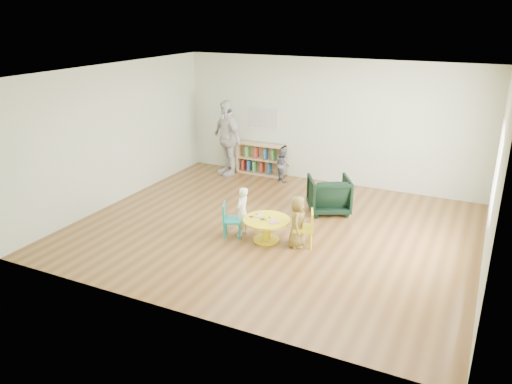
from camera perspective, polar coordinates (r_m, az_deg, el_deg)
room at (r=8.55m, az=2.28°, el=7.44°), size 7.10×7.00×2.80m
activity_table at (r=8.58m, az=1.20°, el=-3.87°), size 0.81×0.81×0.45m
kid_chair_left at (r=8.74m, az=-2.99°, el=-3.09°), size 0.43×0.43×0.61m
kid_chair_right at (r=8.43m, az=5.71°, el=-4.02°), size 0.43×0.43×0.63m
bookshelf at (r=12.11m, az=0.55°, el=3.79°), size 1.20×0.30×0.75m
alphabet_poster at (r=11.97m, az=0.89°, el=8.46°), size 0.74×0.01×0.54m
armchair at (r=9.87m, az=8.33°, el=-0.30°), size 1.05×1.06×0.72m
child_left at (r=8.73m, az=-1.59°, el=-2.27°), size 0.22×0.33×0.89m
child_right at (r=8.35m, az=4.74°, el=-3.40°), size 0.38×0.49×0.89m
toddler at (r=11.59m, az=3.07°, el=3.15°), size 0.48×0.46×0.78m
adult_caretaker at (r=11.93m, az=-3.33°, el=6.19°), size 1.14×0.91×1.80m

